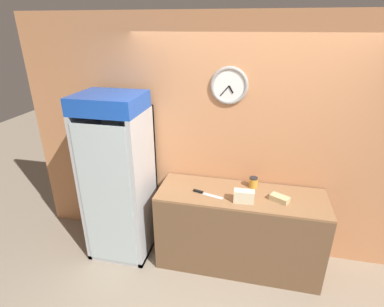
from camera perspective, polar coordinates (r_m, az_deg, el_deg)
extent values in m
cube|color=tan|center=(3.36, 10.24, 1.76)|extent=(5.20, 0.06, 2.70)
torus|color=gray|center=(3.15, 7.10, 12.69)|extent=(0.39, 0.04, 0.39)
cylinder|color=white|center=(3.15, 7.10, 12.69)|extent=(0.32, 0.01, 0.32)
cube|color=black|center=(3.14, 7.44, 11.99)|extent=(0.06, 0.01, 0.08)
cube|color=black|center=(3.15, 6.23, 11.77)|extent=(0.09, 0.01, 0.11)
cube|color=brown|center=(3.49, 8.83, -14.27)|extent=(1.78, 0.60, 0.89)
cube|color=#8E6642|center=(3.24, 9.33, -7.81)|extent=(1.78, 0.60, 0.02)
cube|color=#B2B7BC|center=(3.79, -11.66, -3.65)|extent=(0.68, 0.04, 1.75)
cube|color=#B2B7BC|center=(3.69, -18.02, -5.16)|extent=(0.05, 0.65, 1.75)
cube|color=#B2B7BC|center=(3.43, -8.84, -6.46)|extent=(0.05, 0.65, 1.75)
cube|color=#B2B7BC|center=(4.02, -12.42, -16.45)|extent=(0.68, 0.65, 0.05)
cube|color=white|center=(3.76, -11.82, -3.84)|extent=(0.58, 0.02, 1.65)
cube|color=silver|center=(3.30, -16.05, -8.48)|extent=(0.58, 0.01, 1.65)
cube|color=blue|center=(3.17, -15.50, 9.33)|extent=(0.68, 0.58, 0.18)
cube|color=silver|center=(3.73, -13.17, -11.09)|extent=(0.56, 0.53, 0.01)
cube|color=silver|center=(3.53, -13.75, -5.81)|extent=(0.56, 0.53, 0.01)
cube|color=silver|center=(3.36, -14.39, 0.05)|extent=(0.56, 0.53, 0.01)
cylinder|color=navy|center=(3.15, -15.93, -0.40)|extent=(0.07, 0.07, 0.12)
cylinder|color=navy|center=(3.12, -16.11, 1.05)|extent=(0.03, 0.03, 0.05)
cylinder|color=#72337F|center=(3.52, -14.86, -11.88)|extent=(0.07, 0.07, 0.16)
cylinder|color=#72337F|center=(3.46, -15.05, -10.37)|extent=(0.03, 0.03, 0.07)
cylinder|color=navy|center=(3.48, -13.15, -12.44)|extent=(0.06, 0.06, 0.13)
cylinder|color=navy|center=(3.43, -13.29, -11.22)|extent=(0.02, 0.02, 0.05)
cylinder|color=#72337F|center=(3.07, -13.52, -0.40)|extent=(0.06, 0.06, 0.16)
cylinder|color=#72337F|center=(3.03, -13.72, 1.52)|extent=(0.02, 0.02, 0.07)
cylinder|color=#B2BCCC|center=(3.58, -16.79, -11.51)|extent=(0.06, 0.06, 0.16)
cylinder|color=#B2BCCC|center=(3.52, -17.01, -10.00)|extent=(0.02, 0.02, 0.07)
cylinder|color=#B2231E|center=(3.28, -14.47, -6.29)|extent=(0.07, 0.07, 0.18)
cylinder|color=#B2231E|center=(3.22, -14.70, -4.28)|extent=(0.03, 0.03, 0.08)
cylinder|color=gold|center=(3.26, -19.75, 0.23)|extent=(0.07, 0.07, 0.15)
cylinder|color=gold|center=(3.22, -20.01, 2.01)|extent=(0.03, 0.03, 0.07)
cylinder|color=#2D6B38|center=(3.44, -11.29, -12.75)|extent=(0.07, 0.07, 0.13)
cylinder|color=#2D6B38|center=(3.39, -11.41, -11.52)|extent=(0.03, 0.03, 0.05)
cylinder|color=#B2231E|center=(3.39, -17.86, -6.27)|extent=(0.06, 0.06, 0.12)
cylinder|color=#B2231E|center=(3.35, -18.03, -5.01)|extent=(0.02, 0.02, 0.05)
cube|color=beige|center=(3.08, 9.83, -8.57)|extent=(0.21, 0.10, 0.07)
cube|color=beige|center=(3.05, 9.91, -7.52)|extent=(0.21, 0.10, 0.07)
cube|color=tan|center=(3.18, 16.34, -8.23)|extent=(0.21, 0.17, 0.06)
cube|color=silver|center=(3.16, 3.95, -8.07)|extent=(0.23, 0.10, 0.00)
cube|color=black|center=(3.21, 1.21, -7.22)|extent=(0.11, 0.05, 0.02)
cylinder|color=gold|center=(3.36, 11.59, -5.49)|extent=(0.10, 0.10, 0.10)
cylinder|color=#262628|center=(3.33, 11.67, -4.61)|extent=(0.09, 0.09, 0.01)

